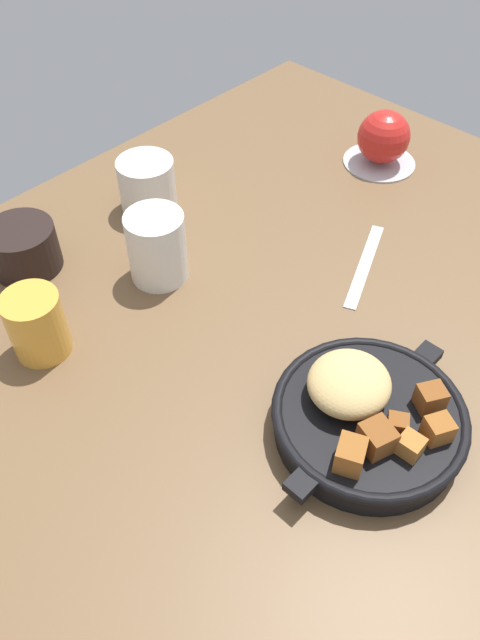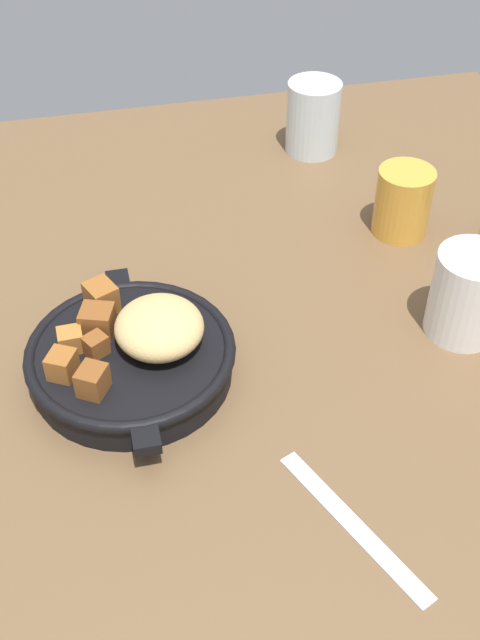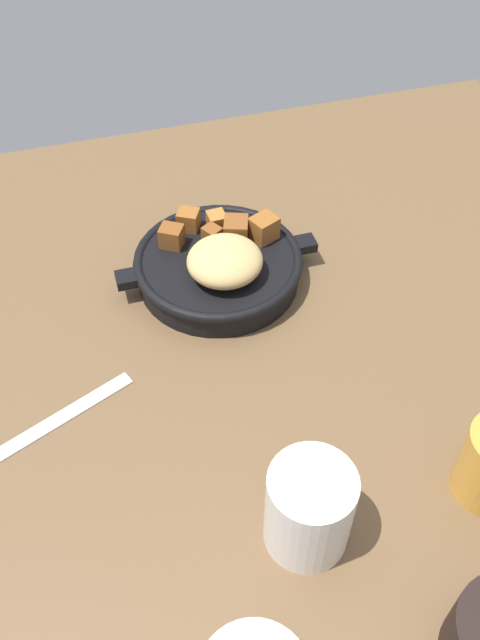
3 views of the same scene
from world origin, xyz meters
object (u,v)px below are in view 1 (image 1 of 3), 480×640
(cast_iron_skillet, at_px, (367,415))
(butter_knife, at_px, (365,265))
(red_apple, at_px, (384,137))
(juice_glass_amber, at_px, (37,325))
(coffee_mug_dark, at_px, (23,248))
(white_creamer_pitcher, at_px, (157,247))
(ceramic_mug_white, at_px, (147,185))

(cast_iron_skillet, distance_m, butter_knife, 0.26)
(red_apple, distance_m, butter_knife, 0.26)
(juice_glass_amber, bearing_deg, coffee_mug_dark, 63.41)
(cast_iron_skillet, relative_size, white_creamer_pitcher, 2.59)
(butter_knife, height_order, coffee_mug_dark, coffee_mug_dark)
(red_apple, xyz_separation_m, ceramic_mug_white, (-0.33, 0.18, -0.01))
(red_apple, xyz_separation_m, juice_glass_amber, (-0.59, 0.06, -0.01))
(ceramic_mug_white, bearing_deg, juice_glass_amber, -156.07)
(juice_glass_amber, bearing_deg, cast_iron_skillet, -63.80)
(red_apple, height_order, butter_knife, red_apple)
(cast_iron_skillet, bearing_deg, white_creamer_pitcher, 87.99)
(butter_knife, xyz_separation_m, white_creamer_pitcher, (-0.20, 0.18, 0.05))
(red_apple, bearing_deg, juice_glass_amber, 174.33)
(cast_iron_skillet, distance_m, ceramic_mug_white, 0.47)
(butter_knife, height_order, ceramic_mug_white, ceramic_mug_white)
(red_apple, distance_m, white_creamer_pitcher, 0.42)
(red_apple, height_order, ceramic_mug_white, red_apple)
(butter_knife, xyz_separation_m, coffee_mug_dark, (-0.31, 0.32, 0.03))
(juice_glass_amber, bearing_deg, butter_knife, -26.37)
(red_apple, relative_size, butter_knife, 0.47)
(juice_glass_amber, bearing_deg, ceramic_mug_white, 23.93)
(cast_iron_skillet, xyz_separation_m, white_creamer_pitcher, (0.01, 0.34, 0.02))
(cast_iron_skillet, distance_m, red_apple, 0.51)
(butter_knife, distance_m, ceramic_mug_white, 0.33)
(juice_glass_amber, bearing_deg, red_apple, -5.67)
(red_apple, bearing_deg, cast_iron_skillet, -146.84)
(coffee_mug_dark, bearing_deg, white_creamer_pitcher, -51.82)
(red_apple, bearing_deg, ceramic_mug_white, 151.95)
(coffee_mug_dark, bearing_deg, ceramic_mug_white, -5.79)
(butter_knife, xyz_separation_m, juice_glass_amber, (-0.38, 0.19, 0.04))
(juice_glass_amber, bearing_deg, white_creamer_pitcher, -0.88)
(butter_knife, bearing_deg, ceramic_mug_white, 87.39)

